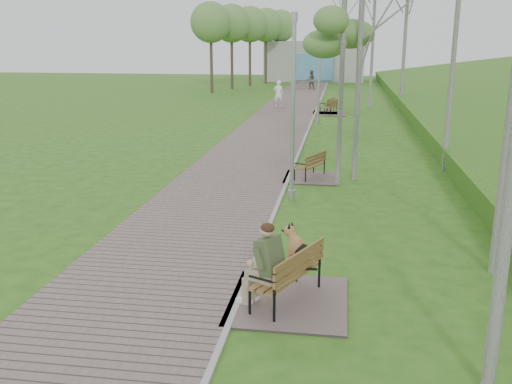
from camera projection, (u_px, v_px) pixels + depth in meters
The scene contains 14 objects.
ground at pixel (250, 273), 10.74m from camera, with size 120.00×120.00×0.00m, color #2B5719.
walkway at pixel (281, 118), 31.50m from camera, with size 3.50×67.00×0.04m, color #6C5B57.
kerb at pixel (313, 119), 31.25m from camera, with size 0.10×67.00×0.05m, color #999993.
building_north at pixel (315, 61), 59.08m from camera, with size 10.00×5.20×4.00m.
bench_main at pixel (283, 277), 9.41m from camera, with size 1.94×2.16×1.70m.
bench_second at pixel (310, 173), 17.97m from camera, with size 1.64×1.82×1.01m.
bench_third at pixel (331, 111), 33.14m from camera, with size 1.68×1.87×1.03m.
bench_far at pixel (327, 110), 33.74m from camera, with size 1.73×1.92×1.06m.
lamp_post_near at pixel (293, 116), 14.99m from camera, with size 0.19×0.19×4.92m.
lamp_post_second at pixel (319, 73), 29.02m from camera, with size 0.21×0.21×5.50m.
lamp_post_third at pixel (319, 73), 35.42m from camera, with size 0.18×0.18×4.65m.
pedestrian_near at pixel (278, 94), 36.44m from camera, with size 0.62×0.41×1.70m, color white.
pedestrian_far at pixel (311, 80), 49.15m from camera, with size 0.80×0.62×1.64m, color gray.
birch_near_a at pixel (361, 20), 16.56m from camera, with size 2.23×2.23×6.09m.
Camera 1 is at (1.61, -9.83, 4.28)m, focal length 40.00 mm.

